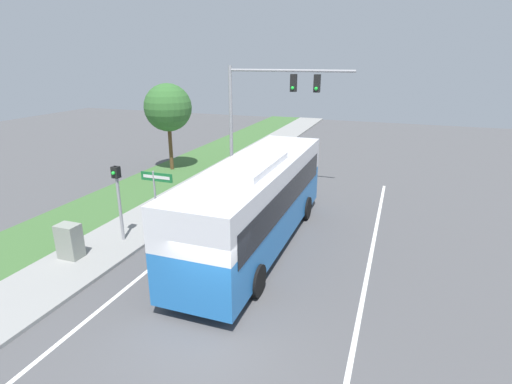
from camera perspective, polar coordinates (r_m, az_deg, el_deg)
The scene contains 10 objects.
ground_plane at distance 11.53m, azimuth -5.72°, elevation -18.98°, with size 80.00×80.00×0.00m, color #4C4C4F.
sidewalk at distance 14.89m, azimuth -28.31°, elevation -11.69°, with size 2.80×80.00×0.12m.
lane_divider_near at distance 13.25m, azimuth -20.42°, elevation -14.66°, with size 0.14×30.00×0.01m.
lane_divider_far at distance 10.77m, azimuth 13.35°, elevation -22.58°, with size 0.14×30.00×0.01m.
bus at distance 15.16m, azimuth 0.08°, elevation -0.92°, with size 2.69×10.73×3.59m.
signal_gantry at distance 22.32m, azimuth 1.36°, elevation 12.82°, with size 6.90×0.41×6.65m.
pedestrian_signal at distance 16.23m, azimuth -19.10°, elevation 0.02°, with size 0.28×0.34×3.13m.
street_sign at distance 16.84m, azimuth -14.08°, elevation 0.31°, with size 1.45×0.08×2.68m.
utility_cabinet at distance 15.95m, azimuth -25.09°, elevation -6.37°, with size 0.79×0.58×1.27m.
roadside_tree at distance 26.06m, azimuth -12.47°, elevation 11.67°, with size 2.97×2.97×5.47m.
Camera 1 is at (4.13, -8.17, 7.01)m, focal length 28.00 mm.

